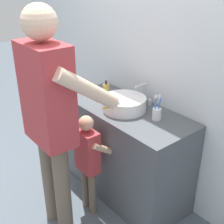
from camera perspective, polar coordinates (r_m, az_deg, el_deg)
The scene contains 9 objects.
ground_plane at distance 2.87m, azimuth -2.43°, elevation -16.96°, with size 14.00×14.00×0.00m, color slate.
back_wall at distance 2.59m, azimuth 8.30°, elevation 12.25°, with size 4.40×0.08×2.70m.
vanity_cabinet at distance 2.75m, azimuth 2.45°, elevation -7.60°, with size 1.23×0.54×0.87m, color #4C5156.
sink_basin at distance 2.50m, azimuth 2.32°, elevation 1.66°, with size 0.37×0.37×0.11m.
faucet at distance 2.63m, azimuth 6.01°, elevation 3.41°, with size 0.18×0.14×0.18m.
toothbrush_cup at distance 2.36m, azimuth 8.59°, elevation -0.24°, with size 0.07×0.07×0.21m.
soap_bottle at distance 2.73m, azimuth -1.13°, elevation 4.13°, with size 0.06×0.06×0.17m.
child_toddler at distance 2.47m, azimuth -4.57°, elevation -8.49°, with size 0.29×0.29×0.93m.
adult_parent at distance 2.12m, azimuth -11.71°, elevation 0.60°, with size 0.55×0.57×1.77m.
Camera 1 is at (1.70, -1.23, 1.95)m, focal length 47.65 mm.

